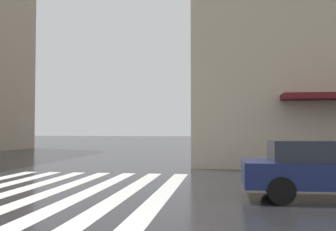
{
  "coord_description": "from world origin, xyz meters",
  "views": [
    {
      "loc": [
        -4.36,
        -3.36,
        1.65
      ],
      "look_at": [
        9.51,
        -1.46,
        2.18
      ],
      "focal_mm": 42.16,
      "sensor_mm": 36.0,
      "label": 1
    }
  ],
  "objects": [
    {
      "name": "zebra_crossing",
      "position": [
        4.0,
        1.17,
        0.0
      ],
      "size": [
        13.0,
        6.5,
        0.01
      ],
      "color": "silver",
      "rests_on": "ground_plane"
    },
    {
      "name": "car_navy",
      "position": [
        5.5,
        -5.86,
        0.76
      ],
      "size": [
        1.85,
        4.1,
        1.41
      ],
      "color": "navy",
      "rests_on": "ground_plane"
    }
  ]
}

